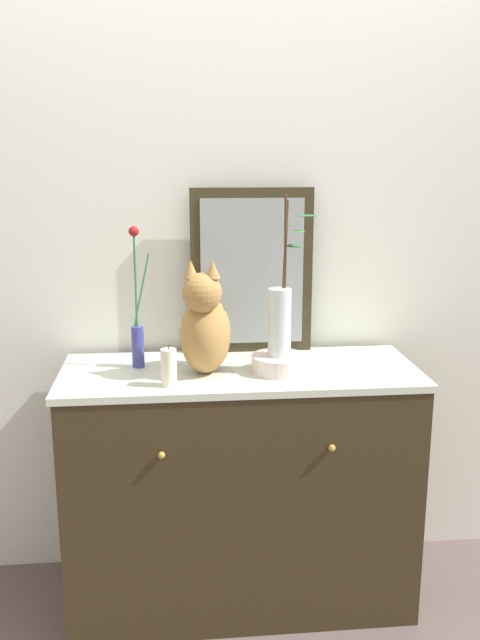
% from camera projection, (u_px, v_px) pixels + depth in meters
% --- Properties ---
extents(ground_plane, '(6.00, 6.00, 0.00)m').
position_uv_depth(ground_plane, '(240.00, 594.00, 2.64)').
color(ground_plane, '#5C4D4B').
extents(wall_back, '(4.40, 0.08, 2.60)m').
position_uv_depth(wall_back, '(232.00, 249.00, 2.65)').
color(wall_back, silver).
rests_on(wall_back, ground_plane).
extents(sideboard, '(1.27, 0.52, 0.91)m').
position_uv_depth(sideboard, '(240.00, 486.00, 2.53)').
color(sideboard, '#322717').
rests_on(sideboard, ground_plane).
extents(mirror_leaning, '(0.46, 0.03, 0.63)m').
position_uv_depth(mirror_leaning, '(252.00, 271.00, 2.58)').
color(mirror_leaning, '#322C19').
rests_on(mirror_leaning, sideboard).
extents(cat_sitting, '(0.22, 0.42, 0.41)m').
position_uv_depth(cat_sitting, '(205.00, 326.00, 2.35)').
color(cat_sitting, '#A87A42').
rests_on(cat_sitting, sideboard).
extents(vase_slim_green, '(0.07, 0.04, 0.51)m').
position_uv_depth(vase_slim_green, '(137.00, 328.00, 2.42)').
color(vase_slim_green, '#3A3F95').
rests_on(vase_slim_green, sideboard).
extents(bowl_porcelain, '(0.19, 0.19, 0.06)m').
position_uv_depth(bowl_porcelain, '(279.00, 364.00, 2.39)').
color(bowl_porcelain, silver).
rests_on(bowl_porcelain, sideboard).
extents(vase_glass_clear, '(0.16, 0.12, 0.56)m').
position_uv_depth(vase_glass_clear, '(280.00, 316.00, 2.35)').
color(vase_glass_clear, silver).
rests_on(vase_glass_clear, bowl_porcelain).
extents(candle_pillar, '(0.05, 0.05, 0.14)m').
position_uv_depth(candle_pillar, '(169.00, 368.00, 2.24)').
color(candle_pillar, '#EFE4CA').
rests_on(candle_pillar, sideboard).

